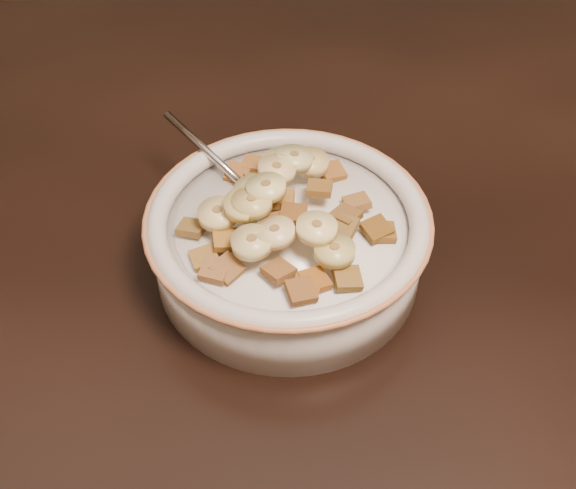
{
  "coord_description": "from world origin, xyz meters",
  "views": [
    {
      "loc": [
        0.2,
        -0.46,
        1.21
      ],
      "look_at": [
        0.21,
        -0.04,
        0.78
      ],
      "focal_mm": 45.0,
      "sensor_mm": 36.0,
      "label": 1
    }
  ],
  "objects_px": {
    "cereal_bowl": "(288,248)",
    "spoon": "(259,199)",
    "table": "(54,256)",
    "chair": "(203,40)"
  },
  "relations": [
    {
      "from": "table",
      "to": "chair",
      "type": "xyz_separation_m",
      "value": [
        0.08,
        0.82,
        -0.25
      ]
    },
    {
      "from": "spoon",
      "to": "cereal_bowl",
      "type": "bearing_deg",
      "value": 90.0
    },
    {
      "from": "chair",
      "to": "cereal_bowl",
      "type": "bearing_deg",
      "value": -100.74
    },
    {
      "from": "table",
      "to": "chair",
      "type": "height_order",
      "value": "chair"
    },
    {
      "from": "cereal_bowl",
      "to": "spoon",
      "type": "xyz_separation_m",
      "value": [
        -0.02,
        0.03,
        0.03
      ]
    },
    {
      "from": "cereal_bowl",
      "to": "spoon",
      "type": "height_order",
      "value": "spoon"
    },
    {
      "from": "table",
      "to": "chair",
      "type": "relative_size",
      "value": 1.47
    },
    {
      "from": "chair",
      "to": "cereal_bowl",
      "type": "distance_m",
      "value": 0.92
    },
    {
      "from": "table",
      "to": "spoon",
      "type": "bearing_deg",
      "value": -4.58
    },
    {
      "from": "chair",
      "to": "cereal_bowl",
      "type": "xyz_separation_m",
      "value": [
        0.13,
        -0.86,
        0.3
      ]
    }
  ]
}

